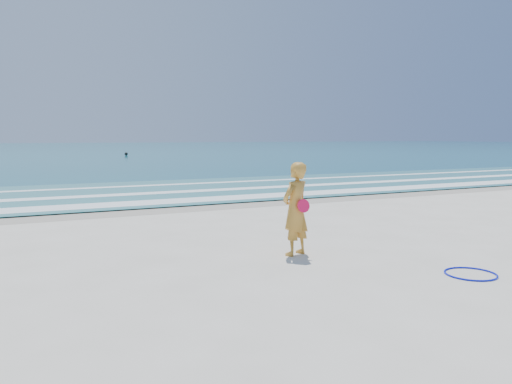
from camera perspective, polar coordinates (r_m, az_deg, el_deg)
name	(u,v)px	position (r m, az deg, el deg)	size (l,w,h in m)	color
ground	(344,269)	(9.30, 10.04, -8.65)	(400.00, 400.00, 0.00)	silver
wet_sand	(187,207)	(17.25, -7.86, -1.68)	(400.00, 2.40, 0.00)	#B2A893
ocean	(40,148)	(112.39, -23.47, 4.60)	(400.00, 190.00, 0.04)	#19727F
shallow	(151,191)	(22.02, -11.95, 0.09)	(400.00, 10.00, 0.01)	#59B7AD
foam_near	(176,201)	(18.47, -9.13, -1.01)	(400.00, 1.40, 0.01)	white
foam_mid	(155,193)	(21.25, -11.42, -0.10)	(400.00, 0.90, 0.01)	white
foam_far	(137,186)	(24.44, -13.39, 0.68)	(400.00, 0.60, 0.01)	white
hoop	(471,274)	(9.55, 23.33, -8.58)	(0.88, 0.88, 0.03)	#0B16C9
buoy	(126,154)	(64.82, -14.61, 4.24)	(0.42, 0.42, 0.42)	black
woman	(295,209)	(10.07, 4.53, -1.94)	(0.81, 0.69, 1.89)	#C8882F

